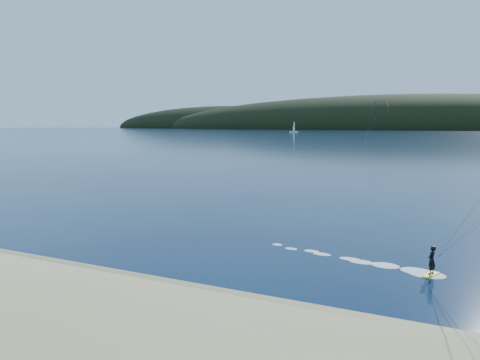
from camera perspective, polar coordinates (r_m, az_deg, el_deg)
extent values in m
plane|color=#071836|center=(19.37, -18.96, -18.16)|extent=(1800.00, 1800.00, 0.00)
cube|color=#917A54|center=(22.53, -10.88, -14.01)|extent=(220.00, 2.50, 0.10)
ellipsoid|color=black|center=(735.22, 19.63, 6.43)|extent=(840.00, 280.00, 110.00)
ellipsoid|color=black|center=(884.33, -1.98, 6.97)|extent=(520.00, 220.00, 90.00)
cube|color=yellow|center=(26.13, 24.18, -11.49)|extent=(0.90, 1.35, 0.07)
imported|color=black|center=(25.89, 24.28, -9.76)|extent=(0.58, 0.69, 1.60)
cube|color=yellow|center=(221.58, 16.17, 5.09)|extent=(1.12, 1.27, 0.07)
imported|color=black|center=(221.55, 16.18, 5.30)|extent=(0.95, 0.98, 1.59)
cylinder|color=gray|center=(217.40, 17.25, 7.24)|extent=(0.02, 0.02, 17.92)
cube|color=white|center=(427.25, 7.21, 6.41)|extent=(7.98, 2.83, 1.38)
cylinder|color=white|center=(427.18, 7.22, 7.14)|extent=(0.20, 0.20, 10.86)
cube|color=white|center=(428.49, 7.28, 7.14)|extent=(0.14, 2.57, 7.90)
cube|color=white|center=(425.68, 7.16, 6.87)|extent=(0.13, 1.98, 4.94)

